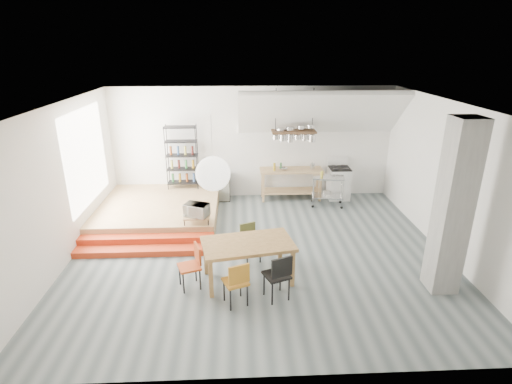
{
  "coord_description": "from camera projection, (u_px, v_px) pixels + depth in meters",
  "views": [
    {
      "loc": [
        -0.43,
        -7.73,
        4.3
      ],
      "look_at": [
        -0.03,
        0.8,
        1.11
      ],
      "focal_mm": 28.0,
      "sensor_mm": 36.0,
      "label": 1
    }
  ],
  "objects": [
    {
      "name": "floor",
      "position": [
        259.0,
        252.0,
        8.76
      ],
      "size": [
        8.0,
        8.0,
        0.0
      ],
      "primitive_type": "plane",
      "color": "#505B5D",
      "rests_on": "ground"
    },
    {
      "name": "chair_mustard",
      "position": [
        237.0,
        280.0,
        6.8
      ],
      "size": [
        0.51,
        0.51,
        0.86
      ],
      "rotation": [
        0.0,
        0.0,
        3.52
      ],
      "color": "#AC6F1D",
      "rests_on": "ground"
    },
    {
      "name": "dining_table",
      "position": [
        248.0,
        247.0,
        7.49
      ],
      "size": [
        1.84,
        1.25,
        0.8
      ],
      "rotation": [
        0.0,
        0.0,
        0.19
      ],
      "color": "brown",
      "rests_on": "ground"
    },
    {
      "name": "pot_rack",
      "position": [
        295.0,
        134.0,
        10.85
      ],
      "size": [
        1.2,
        0.5,
        1.43
      ],
      "color": "#3C2618",
      "rests_on": "ceiling"
    },
    {
      "name": "microwave_shelf",
      "position": [
        197.0,
        217.0,
        9.21
      ],
      "size": [
        0.6,
        0.4,
        0.16
      ],
      "color": "#A37E51",
      "rests_on": "platform"
    },
    {
      "name": "stove",
      "position": [
        339.0,
        183.0,
        11.65
      ],
      "size": [
        0.6,
        0.6,
        1.18
      ],
      "color": "white",
      "rests_on": "ground"
    },
    {
      "name": "wire_shelving",
      "position": [
        182.0,
        156.0,
        11.2
      ],
      "size": [
        0.88,
        0.38,
        1.8
      ],
      "color": "black",
      "rests_on": "platform"
    },
    {
      "name": "chair_olive",
      "position": [
        250.0,
        239.0,
        8.3
      ],
      "size": [
        0.48,
        0.48,
        0.8
      ],
      "rotation": [
        0.0,
        0.0,
        0.39
      ],
      "color": "brown",
      "rests_on": "ground"
    },
    {
      "name": "chair_black",
      "position": [
        279.0,
        273.0,
        6.94
      ],
      "size": [
        0.54,
        0.54,
        0.9
      ],
      "rotation": [
        0.0,
        0.0,
        3.52
      ],
      "color": "black",
      "rests_on": "ground"
    },
    {
      "name": "slope_ceiling",
      "position": [
        321.0,
        113.0,
        10.66
      ],
      "size": [
        4.4,
        1.44,
        1.32
      ],
      "primitive_type": "cube",
      "rotation": [
        -0.73,
        0.0,
        0.0
      ],
      "color": "white",
      "rests_on": "wall_back"
    },
    {
      "name": "paper_lantern",
      "position": [
        213.0,
        174.0,
        6.84
      ],
      "size": [
        0.6,
        0.6,
        0.6
      ],
      "primitive_type": "sphere",
      "color": "white",
      "rests_on": "ceiling"
    },
    {
      "name": "step_lower",
      "position": [
        144.0,
        251.0,
        8.67
      ],
      "size": [
        3.0,
        0.35,
        0.13
      ],
      "primitive_type": "cube",
      "color": "red",
      "rests_on": "ground"
    },
    {
      "name": "step_upper",
      "position": [
        147.0,
        241.0,
        8.97
      ],
      "size": [
        3.0,
        0.35,
        0.27
      ],
      "primitive_type": "cube",
      "color": "red",
      "rests_on": "ground"
    },
    {
      "name": "wall_left",
      "position": [
        61.0,
        186.0,
        8.02
      ],
      "size": [
        0.04,
        7.0,
        3.2
      ],
      "primitive_type": "cube",
      "color": "silver",
      "rests_on": "ground"
    },
    {
      "name": "window_pane",
      "position": [
        87.0,
        157.0,
        9.35
      ],
      "size": [
        0.02,
        2.5,
        2.2
      ],
      "primitive_type": "cube",
      "color": "white",
      "rests_on": "wall_left"
    },
    {
      "name": "mini_fridge",
      "position": [
        222.0,
        187.0,
        11.58
      ],
      "size": [
        0.45,
        0.45,
        0.77
      ],
      "primitive_type": "cube",
      "color": "black",
      "rests_on": "ground"
    },
    {
      "name": "wall_back",
      "position": [
        253.0,
        143.0,
        11.47
      ],
      "size": [
        8.0,
        0.04,
        3.2
      ],
      "primitive_type": "cube",
      "color": "silver",
      "rests_on": "ground"
    },
    {
      "name": "kitchen_counter",
      "position": [
        291.0,
        179.0,
        11.54
      ],
      "size": [
        1.8,
        0.6,
        0.91
      ],
      "color": "#A37E51",
      "rests_on": "ground"
    },
    {
      "name": "platform",
      "position": [
        160.0,
        210.0,
        10.45
      ],
      "size": [
        3.0,
        3.0,
        0.4
      ],
      "primitive_type": "cube",
      "color": "#A37E51",
      "rests_on": "ground"
    },
    {
      "name": "chair_red",
      "position": [
        193.0,
        263.0,
        7.35
      ],
      "size": [
        0.5,
        0.5,
        0.85
      ],
      "rotation": [
        0.0,
        0.0,
        -1.22
      ],
      "color": "#BE471B",
      "rests_on": "ground"
    },
    {
      "name": "rolling_cart",
      "position": [
        328.0,
        187.0,
        11.08
      ],
      "size": [
        0.93,
        0.62,
        0.85
      ],
      "rotation": [
        0.0,
        0.0,
        -0.16
      ],
      "color": "silver",
      "rests_on": "ground"
    },
    {
      "name": "wall_right",
      "position": [
        449.0,
        180.0,
        8.38
      ],
      "size": [
        0.04,
        7.0,
        3.2
      ],
      "primitive_type": "cube",
      "color": "silver",
      "rests_on": "ground"
    },
    {
      "name": "ceiling",
      "position": [
        260.0,
        104.0,
        7.64
      ],
      "size": [
        8.0,
        7.0,
        0.02
      ],
      "primitive_type": "cube",
      "color": "white",
      "rests_on": "wall_back"
    },
    {
      "name": "microwave",
      "position": [
        197.0,
        210.0,
        9.15
      ],
      "size": [
        0.63,
        0.54,
        0.3
      ],
      "primitive_type": "imported",
      "rotation": [
        0.0,
        0.0,
        -0.38
      ],
      "color": "beige",
      "rests_on": "microwave_shelf"
    },
    {
      "name": "concrete_column",
      "position": [
        453.0,
        209.0,
        6.94
      ],
      "size": [
        0.5,
        0.5,
        3.2
      ],
      "primitive_type": "cube",
      "color": "gray",
      "rests_on": "ground"
    },
    {
      "name": "bowl",
      "position": [
        283.0,
        169.0,
        11.37
      ],
      "size": [
        0.26,
        0.26,
        0.06
      ],
      "primitive_type": "imported",
      "rotation": [
        0.0,
        0.0,
        -0.07
      ],
      "color": "silver",
      "rests_on": "kitchen_counter"
    }
  ]
}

